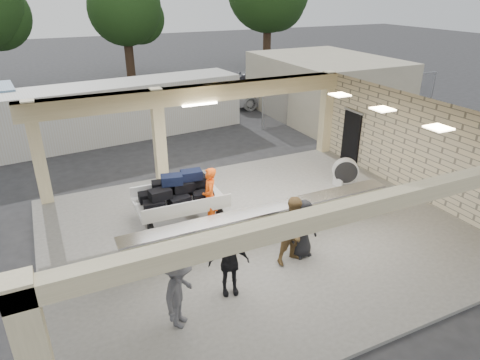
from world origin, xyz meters
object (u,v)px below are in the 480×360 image
car_white_a (271,92)px  passenger_b (229,263)px  luggage_cart (179,196)px  passenger_d (303,228)px  passenger_c (179,292)px  car_white_b (314,90)px  baggage_counter (265,224)px  baggage_handler (210,197)px  drum_fan (345,171)px  container_white (120,110)px  passenger_a (295,231)px  car_dark (252,86)px

car_white_a → passenger_b: bearing=150.1°
luggage_cart → passenger_d: size_ratio=1.67×
passenger_c → car_white_b: (13.91, 15.37, -0.17)m
passenger_c → baggage_counter: bearing=-15.4°
baggage_handler → drum_fan: bearing=114.7°
drum_fan → passenger_c: bearing=-120.3°
container_white → passenger_b: bearing=-96.4°
passenger_a → car_white_a: size_ratio=0.35×
baggage_counter → car_dark: bearing=64.2°
luggage_cart → passenger_a: passenger_a is taller
car_dark → car_white_b: bearing=-103.8°
luggage_cart → passenger_c: 4.49m
baggage_handler → car_dark: baggage_handler is taller
passenger_b → passenger_d: (2.39, 0.59, -0.01)m
passenger_b → baggage_handler: bearing=89.9°
luggage_cart → car_white_b: (12.53, 11.09, -0.17)m
baggage_handler → car_white_a: (9.04, 12.45, -0.26)m
passenger_b → passenger_a: bearing=25.6°
passenger_d → baggage_counter: bearing=110.1°
drum_fan → passenger_a: passenger_a is taller
passenger_a → baggage_handler: bearing=108.9°
baggage_counter → passenger_b: bearing=-137.7°
baggage_handler → container_white: (-0.67, 9.97, 0.29)m
drum_fan → car_dark: size_ratio=0.21×
baggage_handler → passenger_b: size_ratio=1.12×
drum_fan → car_white_b: 12.83m
car_white_a → car_dark: car_dark is taller
luggage_cart → car_white_b: size_ratio=0.56×
baggage_handler → passenger_d: (1.59, -2.59, -0.10)m
container_white → car_dark: bearing=18.6°
car_white_b → container_white: (-12.42, -1.71, 0.53)m
baggage_counter → container_white: size_ratio=0.68×
baggage_counter → drum_fan: drum_fan is taller
luggage_cart → passenger_d: passenger_d is taller
baggage_counter → passenger_c: 3.95m
baggage_counter → container_white: 11.59m
passenger_c → passenger_d: (3.75, 1.10, -0.03)m
drum_fan → passenger_a: size_ratio=0.55×
car_white_a → baggage_handler: bearing=146.4°
baggage_counter → passenger_c: (-3.24, -2.23, 0.35)m
car_dark → container_white: container_white is taller
baggage_counter → container_white: (-1.76, 11.43, 0.72)m
passenger_a → container_white: size_ratio=0.15×
container_white → baggage_counter: bearing=-87.1°
drum_fan → baggage_handler: (-5.44, -0.50, 0.37)m
passenger_b → car_white_a: passenger_b is taller
passenger_b → car_dark: (9.45, 17.38, -0.13)m
drum_fan → car_white_a: (3.59, 11.95, 0.11)m
baggage_counter → passenger_b: size_ratio=5.01×
car_white_a → passenger_a: bearing=155.2°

